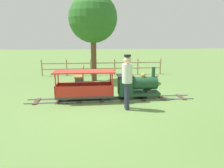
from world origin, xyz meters
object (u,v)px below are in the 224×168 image
object	(u,v)px
passenger_car	(85,88)
conductor_person	(127,78)
park_bench	(80,75)
oak_tree_near	(93,19)
locomotive	(136,85)

from	to	relation	value
passenger_car	conductor_person	bearing A→B (deg)	52.28
conductor_person	passenger_car	bearing A→B (deg)	-127.72
conductor_person	park_bench	bearing A→B (deg)	-156.90
passenger_car	park_bench	size ratio (longest dim) A/B	1.53
oak_tree_near	conductor_person	bearing A→B (deg)	11.91
park_bench	oak_tree_near	bearing A→B (deg)	136.16
locomotive	conductor_person	xyz separation A→B (m)	(0.98, -0.51, 0.47)
conductor_person	park_bench	xyz separation A→B (m)	(-3.56, -1.52, -0.54)
locomotive	passenger_car	xyz separation A→B (m)	(0.00, -1.77, -0.06)
conductor_person	oak_tree_near	bearing A→B (deg)	-168.09
locomotive	conductor_person	distance (m)	1.20
passenger_car	oak_tree_near	distance (m)	4.11
conductor_person	oak_tree_near	world-z (taller)	oak_tree_near
park_bench	locomotive	bearing A→B (deg)	38.09
passenger_car	conductor_person	size ratio (longest dim) A/B	1.23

